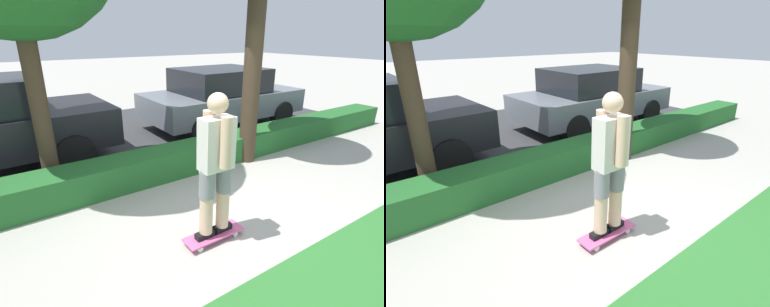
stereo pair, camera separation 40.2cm
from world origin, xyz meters
TOP-DOWN VIEW (x-y plane):
  - ground_plane at (0.00, 0.00)m, footprint 60.00×60.00m
  - street_asphalt at (0.00, 4.20)m, footprint 12.51×5.00m
  - hedge_row at (0.00, 1.60)m, footprint 12.51×0.60m
  - skateboard at (-0.44, -0.28)m, footprint 0.76×0.24m
  - skater_person at (-0.44, -0.28)m, footprint 0.50×0.43m
  - parked_car_middle at (2.66, 3.53)m, footprint 4.16×2.04m

SIDE VIEW (x-z plane):
  - ground_plane at x=0.00m, z-range 0.00..0.00m
  - street_asphalt at x=0.00m, z-range 0.00..0.01m
  - skateboard at x=-0.44m, z-range 0.03..0.11m
  - hedge_row at x=0.00m, z-range 0.00..0.47m
  - parked_car_middle at x=2.66m, z-range 0.03..1.53m
  - skater_person at x=-0.44m, z-range 0.14..1.81m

